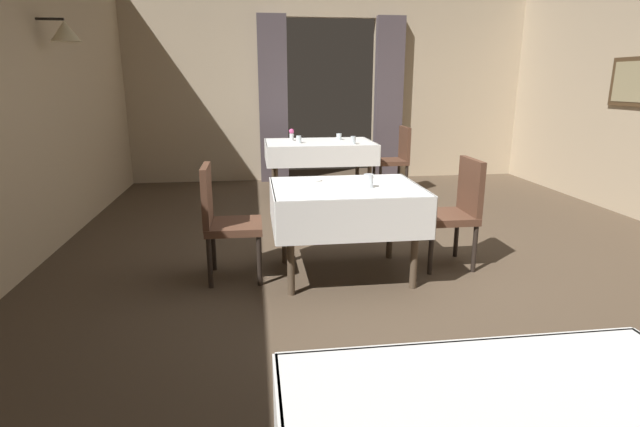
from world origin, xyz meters
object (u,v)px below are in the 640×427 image
(dining_table_mid, at_px, (346,200))
(glass_far_b, at_px, (353,140))
(glass_mid_a, at_px, (369,181))
(glass_far_d, at_px, (299,139))
(chair_mid_left, at_px, (223,217))
(flower_vase_far, at_px, (292,134))
(dining_table_far, at_px, (319,148))
(plate_mid_b, at_px, (311,180))
(glass_far_c, at_px, (339,137))
(chair_far_right, at_px, (396,156))
(chair_mid_right, at_px, (456,207))

(dining_table_mid, height_order, glass_far_b, glass_far_b)
(glass_mid_a, relative_size, glass_far_d, 1.07)
(dining_table_mid, distance_m, chair_mid_left, 0.99)
(glass_far_b, bearing_deg, dining_table_mid, -102.61)
(chair_mid_left, bearing_deg, dining_table_mid, -3.49)
(flower_vase_far, relative_size, glass_far_d, 1.65)
(dining_table_far, relative_size, flower_vase_far, 8.98)
(plate_mid_b, bearing_deg, dining_table_mid, -45.49)
(glass_far_d, bearing_deg, dining_table_far, 23.31)
(glass_mid_a, relative_size, glass_far_b, 1.01)
(dining_table_far, bearing_deg, glass_far_d, -156.69)
(dining_table_far, bearing_deg, glass_far_c, 26.99)
(flower_vase_far, bearing_deg, glass_far_c, -1.21)
(plate_mid_b, height_order, glass_far_c, glass_far_c)
(dining_table_mid, bearing_deg, chair_far_right, 66.88)
(dining_table_mid, height_order, chair_mid_left, chair_mid_left)
(glass_far_b, bearing_deg, glass_far_c, 101.62)
(dining_table_mid, distance_m, plate_mid_b, 0.37)
(chair_mid_left, xyz_separation_m, glass_mid_a, (1.14, -0.14, 0.29))
(chair_mid_right, xyz_separation_m, plate_mid_b, (-1.22, 0.15, 0.24))
(chair_far_right, xyz_separation_m, glass_far_d, (-1.42, -0.22, 0.28))
(dining_table_far, relative_size, chair_far_right, 1.60)
(flower_vase_far, bearing_deg, dining_table_mid, -86.66)
(chair_far_right, relative_size, glass_far_c, 10.10)
(glass_far_b, bearing_deg, chair_far_right, 31.43)
(chair_mid_right, relative_size, chair_mid_left, 1.00)
(chair_mid_right, distance_m, glass_far_b, 2.57)
(dining_table_mid, xyz_separation_m, glass_far_b, (0.59, 2.63, 0.17))
(chair_far_right, bearing_deg, glass_far_c, 176.03)
(plate_mid_b, bearing_deg, dining_table_far, 80.96)
(chair_mid_right, bearing_deg, glass_mid_a, -167.33)
(flower_vase_far, relative_size, glass_far_b, 1.56)
(dining_table_far, bearing_deg, dining_table_mid, -93.55)
(dining_table_far, xyz_separation_m, glass_far_d, (-0.30, -0.13, 0.14))
(chair_far_right, xyz_separation_m, flower_vase_far, (-1.50, 0.07, 0.32))
(chair_far_right, height_order, glass_far_b, chair_far_right)
(dining_table_mid, height_order, flower_vase_far, flower_vase_far)
(chair_mid_right, distance_m, chair_far_right, 2.99)
(chair_mid_left, bearing_deg, glass_far_b, 58.70)
(chair_mid_left, height_order, glass_mid_a, chair_mid_left)
(dining_table_far, bearing_deg, glass_far_b, -40.63)
(flower_vase_far, bearing_deg, dining_table_far, -24.45)
(glass_far_c, bearing_deg, chair_mid_right, -80.82)
(chair_far_right, xyz_separation_m, glass_far_c, (-0.83, 0.06, 0.28))
(chair_far_right, distance_m, glass_far_d, 1.47)
(chair_far_right, bearing_deg, dining_table_mid, -113.12)
(chair_mid_left, bearing_deg, flower_vase_far, 75.61)
(chair_far_right, height_order, glass_far_d, chair_far_right)
(chair_mid_left, xyz_separation_m, chair_far_right, (2.29, 3.02, 0.00))
(plate_mid_b, bearing_deg, chair_mid_right, -6.99)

